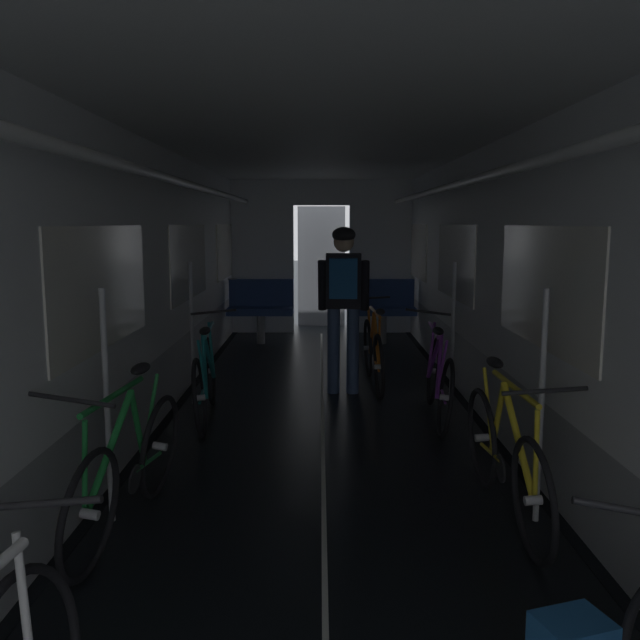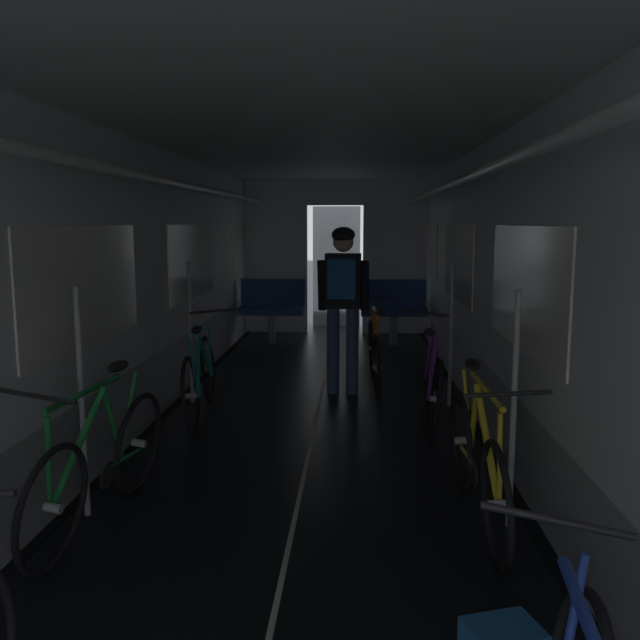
{
  "view_description": "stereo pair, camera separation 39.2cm",
  "coord_description": "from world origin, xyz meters",
  "px_view_note": "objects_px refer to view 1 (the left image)",
  "views": [
    {
      "loc": [
        -0.02,
        -1.66,
        1.77
      ],
      "look_at": [
        0.0,
        4.8,
        0.82
      ],
      "focal_mm": 37.22,
      "sensor_mm": 36.0,
      "label": 1
    },
    {
      "loc": [
        0.37,
        -1.65,
        1.77
      ],
      "look_at": [
        0.0,
        4.8,
        0.82
      ],
      "focal_mm": 37.22,
      "sensor_mm": 36.0,
      "label": 2
    }
  ],
  "objects_px": {
    "bicycle_teal": "(203,378)",
    "bicycle_yellow": "(502,456)",
    "bicycle_orange_in_aisle": "(371,352)",
    "bicycle_purple": "(436,378)",
    "bench_seat_far_left": "(258,305)",
    "bicycle_green": "(126,467)",
    "bench_seat_far_right": "(380,305)",
    "person_cyclist_aisle": "(341,292)"
  },
  "relations": [
    {
      "from": "bicycle_teal",
      "to": "bicycle_orange_in_aisle",
      "type": "bearing_deg",
      "value": 36.6
    },
    {
      "from": "bench_seat_far_right",
      "to": "bicycle_yellow",
      "type": "distance_m",
      "value": 5.94
    },
    {
      "from": "bench_seat_far_right",
      "to": "bicycle_yellow",
      "type": "relative_size",
      "value": 0.58
    },
    {
      "from": "bicycle_purple",
      "to": "person_cyclist_aisle",
      "type": "bearing_deg",
      "value": 131.97
    },
    {
      "from": "bicycle_green",
      "to": "person_cyclist_aisle",
      "type": "distance_m",
      "value": 3.47
    },
    {
      "from": "bench_seat_far_left",
      "to": "bicycle_yellow",
      "type": "relative_size",
      "value": 0.58
    },
    {
      "from": "bicycle_teal",
      "to": "person_cyclist_aisle",
      "type": "xyz_separation_m",
      "value": [
        1.28,
        0.93,
        0.69
      ]
    },
    {
      "from": "bench_seat_far_left",
      "to": "bicycle_orange_in_aisle",
      "type": "distance_m",
      "value": 3.08
    },
    {
      "from": "bicycle_green",
      "to": "bicycle_purple",
      "type": "relative_size",
      "value": 1.0
    },
    {
      "from": "bench_seat_far_left",
      "to": "bench_seat_far_right",
      "type": "bearing_deg",
      "value": 0.0
    },
    {
      "from": "bicycle_purple",
      "to": "bicycle_orange_in_aisle",
      "type": "height_order",
      "value": "bicycle_purple"
    },
    {
      "from": "bicycle_green",
      "to": "bicycle_yellow",
      "type": "height_order",
      "value": "bicycle_green"
    },
    {
      "from": "bicycle_orange_in_aisle",
      "to": "person_cyclist_aisle",
      "type": "bearing_deg",
      "value": -141.73
    },
    {
      "from": "bench_seat_far_right",
      "to": "bicycle_teal",
      "type": "xyz_separation_m",
      "value": [
        -1.96,
        -3.9,
        -0.18
      ]
    },
    {
      "from": "bicycle_purple",
      "to": "bicycle_yellow",
      "type": "xyz_separation_m",
      "value": [
        0.03,
        -2.04,
        0.0
      ]
    },
    {
      "from": "bicycle_teal",
      "to": "bicycle_purple",
      "type": "bearing_deg",
      "value": 0.2
    },
    {
      "from": "person_cyclist_aisle",
      "to": "bench_seat_far_left",
      "type": "bearing_deg",
      "value": 110.67
    },
    {
      "from": "bicycle_teal",
      "to": "bicycle_yellow",
      "type": "bearing_deg",
      "value": -43.53
    },
    {
      "from": "bench_seat_far_left",
      "to": "bicycle_yellow",
      "type": "height_order",
      "value": "bench_seat_far_left"
    },
    {
      "from": "bench_seat_far_left",
      "to": "bicycle_orange_in_aisle",
      "type": "height_order",
      "value": "bench_seat_far_left"
    },
    {
      "from": "bench_seat_far_left",
      "to": "bicycle_yellow",
      "type": "distance_m",
      "value": 6.26
    },
    {
      "from": "bicycle_yellow",
      "to": "person_cyclist_aisle",
      "type": "relative_size",
      "value": 0.98
    },
    {
      "from": "bench_seat_far_right",
      "to": "bicycle_purple",
      "type": "bearing_deg",
      "value": -87.78
    },
    {
      "from": "bench_seat_far_left",
      "to": "bicycle_purple",
      "type": "bearing_deg",
      "value": -63.38
    },
    {
      "from": "bench_seat_far_right",
      "to": "bicycle_green",
      "type": "distance_m",
      "value": 6.43
    },
    {
      "from": "bicycle_purple",
      "to": "bicycle_yellow",
      "type": "height_order",
      "value": "bicycle_purple"
    },
    {
      "from": "bicycle_teal",
      "to": "bicycle_yellow",
      "type": "xyz_separation_m",
      "value": [
        2.14,
        -2.03,
        0.0
      ]
    },
    {
      "from": "bicycle_green",
      "to": "person_cyclist_aisle",
      "type": "height_order",
      "value": "person_cyclist_aisle"
    },
    {
      "from": "bicycle_orange_in_aisle",
      "to": "bicycle_yellow",
      "type": "bearing_deg",
      "value": -80.73
    },
    {
      "from": "bench_seat_far_left",
      "to": "bicycle_orange_in_aisle",
      "type": "relative_size",
      "value": 0.58
    },
    {
      "from": "bench_seat_far_left",
      "to": "bicycle_teal",
      "type": "xyz_separation_m",
      "value": [
        -0.16,
        -3.9,
        -0.18
      ]
    },
    {
      "from": "bicycle_green",
      "to": "bicycle_orange_in_aisle",
      "type": "xyz_separation_m",
      "value": [
        1.68,
        3.4,
        0.0
      ]
    },
    {
      "from": "bicycle_green",
      "to": "bicycle_orange_in_aisle",
      "type": "relative_size",
      "value": 1.0
    },
    {
      "from": "bicycle_green",
      "to": "bicycle_teal",
      "type": "relative_size",
      "value": 1.0
    },
    {
      "from": "bicycle_green",
      "to": "bicycle_purple",
      "type": "bearing_deg",
      "value": 45.5
    },
    {
      "from": "bicycle_purple",
      "to": "bicycle_teal",
      "type": "height_order",
      "value": "bicycle_purple"
    },
    {
      "from": "bench_seat_far_right",
      "to": "person_cyclist_aisle",
      "type": "height_order",
      "value": "person_cyclist_aisle"
    },
    {
      "from": "bicycle_green",
      "to": "person_cyclist_aisle",
      "type": "xyz_separation_m",
      "value": [
        1.34,
        3.13,
        0.69
      ]
    },
    {
      "from": "bench_seat_far_right",
      "to": "bicycle_teal",
      "type": "height_order",
      "value": "bench_seat_far_right"
    },
    {
      "from": "bicycle_green",
      "to": "bicycle_orange_in_aisle",
      "type": "bearing_deg",
      "value": 63.76
    },
    {
      "from": "person_cyclist_aisle",
      "to": "bicycle_purple",
      "type": "bearing_deg",
      "value": -48.03
    },
    {
      "from": "bench_seat_far_right",
      "to": "bicycle_teal",
      "type": "relative_size",
      "value": 0.58
    }
  ]
}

